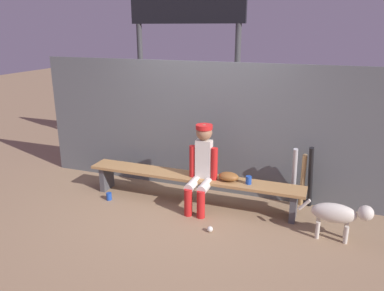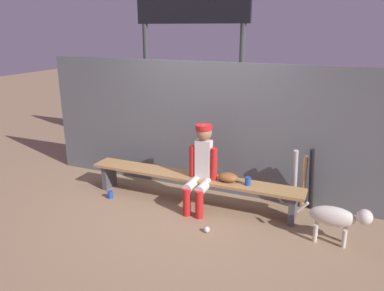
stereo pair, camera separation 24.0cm
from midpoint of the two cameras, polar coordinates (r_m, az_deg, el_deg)
name	(u,v)px [view 1 (the left image)]	position (r m, az deg, el deg)	size (l,w,h in m)	color
ground_plane	(192,202)	(5.53, -1.26, -8.67)	(30.00, 30.00, 0.00)	#937556
chainlink_fence	(204,128)	(5.66, 0.66, 2.65)	(5.46, 0.03, 1.98)	#595E63
dugout_bench	(192,181)	(5.39, -1.28, -5.38)	(3.16, 0.36, 0.42)	#AD7F4C
player_seated	(201,165)	(5.13, 0.10, -3.06)	(0.41, 0.55, 1.19)	silver
baseball_glove	(229,177)	(5.18, 4.26, -4.75)	(0.28, 0.20, 0.12)	brown
bat_aluminum_silver	(294,178)	(5.38, 14.03, -4.79)	(0.06, 0.06, 0.90)	#B7B7BC
bat_wood_tan	(303,180)	(5.44, 15.29, -5.14)	(0.06, 0.06, 0.81)	tan
bat_aluminum_black	(310,178)	(5.38, 16.36, -4.73)	(0.06, 0.06, 0.95)	black
baseball	(210,229)	(4.79, 1.29, -12.62)	(0.07, 0.07, 0.07)	white
cup_on_ground	(109,196)	(5.75, -13.70, -7.54)	(0.08, 0.08, 0.11)	#1E47AD
cup_on_bench	(249,180)	(5.10, 7.27, -5.25)	(0.08, 0.08, 0.11)	#1E47AD
scoreboard	(189,17)	(6.76, -1.47, 18.90)	(2.35, 0.27, 3.68)	#3F3F42
dog	(339,214)	(4.78, 20.09, -9.78)	(0.84, 0.20, 0.49)	beige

